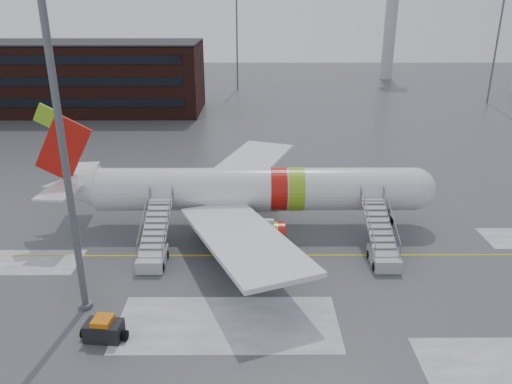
{
  "coord_description": "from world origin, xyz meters",
  "views": [
    {
      "loc": [
        -4.34,
        -36.44,
        19.17
      ],
      "look_at": [
        -4.16,
        2.81,
        4.0
      ],
      "focal_mm": 35.0,
      "sensor_mm": 36.0,
      "label": 1
    }
  ],
  "objects_px": {
    "pushback_tug": "(231,243)",
    "light_mast_near": "(54,85)",
    "airstair_fwd": "(382,248)",
    "baggage_tractor": "(104,330)",
    "airliner": "(245,190)",
    "airstair_aft": "(154,248)"
  },
  "relations": [
    {
      "from": "pushback_tug",
      "to": "light_mast_near",
      "type": "distance_m",
      "value": 18.68
    },
    {
      "from": "airstair_fwd",
      "to": "light_mast_near",
      "type": "height_order",
      "value": "light_mast_near"
    },
    {
      "from": "airstair_fwd",
      "to": "baggage_tractor",
      "type": "distance_m",
      "value": 21.4
    },
    {
      "from": "baggage_tractor",
      "to": "airliner",
      "type": "bearing_deg",
      "value": 63.05
    },
    {
      "from": "airliner",
      "to": "light_mast_near",
      "type": "height_order",
      "value": "light_mast_near"
    },
    {
      "from": "light_mast_near",
      "to": "baggage_tractor",
      "type": "bearing_deg",
      "value": -56.54
    },
    {
      "from": "pushback_tug",
      "to": "light_mast_near",
      "type": "height_order",
      "value": "light_mast_near"
    },
    {
      "from": "airstair_fwd",
      "to": "airstair_aft",
      "type": "height_order",
      "value": "same"
    },
    {
      "from": "pushback_tug",
      "to": "airstair_fwd",
      "type": "bearing_deg",
      "value": -7.98
    },
    {
      "from": "light_mast_near",
      "to": "airstair_fwd",
      "type": "bearing_deg",
      "value": 16.77
    },
    {
      "from": "airliner",
      "to": "airstair_fwd",
      "type": "height_order",
      "value": "airliner"
    },
    {
      "from": "airliner",
      "to": "airstair_fwd",
      "type": "distance_m",
      "value": 12.83
    },
    {
      "from": "airliner",
      "to": "pushback_tug",
      "type": "bearing_deg",
      "value": -102.66
    },
    {
      "from": "light_mast_near",
      "to": "pushback_tug",
      "type": "bearing_deg",
      "value": 40.72
    },
    {
      "from": "baggage_tractor",
      "to": "light_mast_near",
      "type": "xyz_separation_m",
      "value": [
        -2.2,
        3.33,
        14.06
      ]
    },
    {
      "from": "airliner",
      "to": "baggage_tractor",
      "type": "height_order",
      "value": "airliner"
    },
    {
      "from": "airliner",
      "to": "airstair_aft",
      "type": "relative_size",
      "value": 4.55
    },
    {
      "from": "airliner",
      "to": "airstair_fwd",
      "type": "relative_size",
      "value": 4.55
    },
    {
      "from": "airstair_fwd",
      "to": "pushback_tug",
      "type": "height_order",
      "value": "airstair_fwd"
    },
    {
      "from": "airstair_aft",
      "to": "baggage_tractor",
      "type": "height_order",
      "value": "airstair_aft"
    },
    {
      "from": "baggage_tractor",
      "to": "light_mast_near",
      "type": "height_order",
      "value": "light_mast_near"
    },
    {
      "from": "airstair_aft",
      "to": "light_mast_near",
      "type": "bearing_deg",
      "value": -118.19
    }
  ]
}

